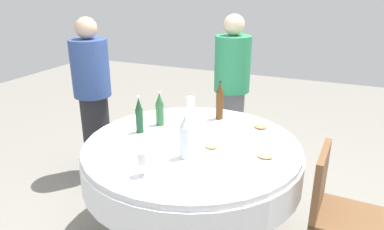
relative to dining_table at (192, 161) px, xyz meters
The scene contains 16 objects.
ground_plane 0.60m from the dining_table, ahead, with size 10.00×10.00×0.00m, color gray.
dining_table is the anchor object (origin of this frame).
bottle_clear_far 0.36m from the dining_table, 101.27° to the left, with size 0.07×0.07×0.29m.
bottle_brown_near 0.60m from the dining_table, 92.24° to the right, with size 0.06×0.06×0.32m.
bottle_dark_green_front 0.51m from the dining_table, ahead, with size 0.06×0.06×0.28m.
bottle_green_south 0.50m from the dining_table, 30.10° to the right, with size 0.06×0.06×0.27m.
wine_glass_south 0.63m from the dining_table, 65.68° to the right, with size 0.07×0.07×0.15m.
wine_glass_mid 0.32m from the dining_table, 58.46° to the right, with size 0.06×0.06×0.16m.
wine_glass_right 0.59m from the dining_table, 81.15° to the left, with size 0.07×0.07×0.15m.
plate_left 0.55m from the dining_table, behind, with size 0.23×0.23×0.04m.
plate_inner 0.23m from the dining_table, 163.68° to the left, with size 0.20×0.20×0.04m.
plate_outer 0.60m from the dining_table, 132.43° to the right, with size 0.23×0.23×0.04m.
spoon_near 0.45m from the dining_table, 97.05° to the left, with size 0.18×0.02×0.01m, color silver.
person_far 1.13m from the dining_table, 87.01° to the right, with size 0.34×0.34×1.53m.
person_near 1.29m from the dining_table, 20.59° to the right, with size 0.34×0.34×1.52m.
chair_right 0.98m from the dining_table, behind, with size 0.42×0.42×0.87m.
Camera 1 is at (-0.90, 2.10, 1.80)m, focal length 33.44 mm.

